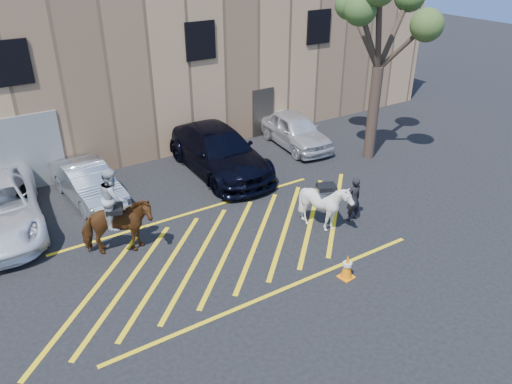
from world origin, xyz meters
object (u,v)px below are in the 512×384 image
car_silver_sedan (88,183)px  saddled_white (325,205)px  tree (384,15)px  car_white_suv (295,130)px  handler (353,199)px  car_blue_suv (218,151)px  traffic_cone (347,266)px  mounted_bay (116,220)px

car_silver_sedan → saddled_white: 8.24m
car_silver_sedan → tree: bearing=-18.2°
car_white_suv → handler: bearing=-104.3°
car_blue_suv → traffic_cone: bearing=-91.2°
handler → car_blue_suv: bearing=-68.6°
car_blue_suv → car_silver_sedan: bearing=178.4°
saddled_white → traffic_cone: 2.62m
car_blue_suv → handler: car_blue_suv is taller
car_silver_sedan → handler: 9.10m
car_silver_sedan → car_blue_suv: 5.02m
saddled_white → mounted_bay: bearing=159.8°
car_blue_suv → car_white_suv: 4.12m
handler → traffic_cone: (-2.25, -2.26, -0.40)m
car_silver_sedan → traffic_cone: 9.45m
car_silver_sedan → saddled_white: saddled_white is taller
saddled_white → tree: bearing=33.3°
car_blue_suv → car_white_suv: car_blue_suv is taller
car_silver_sedan → saddled_white: size_ratio=2.12×
saddled_white → handler: bearing=-3.2°
traffic_cone → car_white_suv: bearing=62.0°
car_silver_sedan → handler: handler is taller
mounted_bay → traffic_cone: mounted_bay is taller
handler → mounted_bay: (-7.06, 2.24, 0.34)m
car_silver_sedan → handler: bearing=-46.6°
car_silver_sedan → car_white_suv: bearing=-4.2°
car_silver_sedan → car_blue_suv: (5.01, -0.29, 0.19)m
saddled_white → tree: 7.93m
saddled_white → traffic_cone: saddled_white is taller
car_blue_suv → traffic_cone: car_blue_suv is taller
car_blue_suv → car_white_suv: size_ratio=1.39×
car_white_suv → tree: bearing=-49.6°
traffic_cone → handler: bearing=45.1°
mounted_bay → car_white_suv: bearing=22.9°
car_blue_suv → handler: 5.99m
car_white_suv → traffic_cone: bearing=-112.4°
car_white_suv → mounted_bay: (-9.31, -3.94, 0.38)m
handler → tree: tree is taller
mounted_bay → saddled_white: size_ratio=1.43×
car_white_suv → car_blue_suv: bearing=-167.6°
car_white_suv → traffic_cone: size_ratio=5.81×
car_silver_sedan → car_blue_suv: car_blue_suv is taller
car_blue_suv → mounted_bay: size_ratio=2.15×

